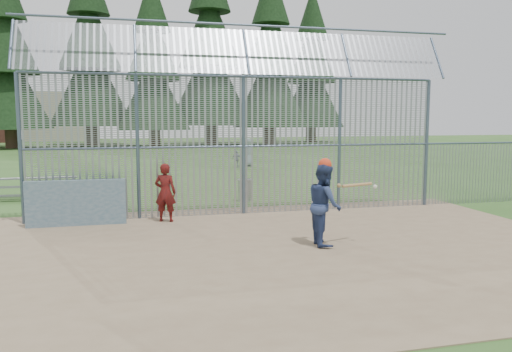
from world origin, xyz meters
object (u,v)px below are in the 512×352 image
object	(u,v)px
onlooker	(165,192)
bleacher	(31,188)
batter	(324,204)
dugout_wall	(76,203)
trash_can	(246,190)

from	to	relation	value
onlooker	bleacher	world-z (taller)	onlooker
onlooker	bleacher	size ratio (longest dim) A/B	0.53
bleacher	onlooker	bearing A→B (deg)	-49.24
batter	bleacher	bearing A→B (deg)	48.20
dugout_wall	batter	bearing A→B (deg)	-31.43
dugout_wall	bleacher	world-z (taller)	dugout_wall
dugout_wall	trash_can	distance (m)	5.88
dugout_wall	batter	world-z (taller)	batter
dugout_wall	bleacher	size ratio (longest dim) A/B	0.83
dugout_wall	bleacher	bearing A→B (deg)	112.00
batter	onlooker	bearing A→B (deg)	50.06
dugout_wall	batter	size ratio (longest dim) A/B	1.38
dugout_wall	onlooker	world-z (taller)	onlooker
dugout_wall	onlooker	size ratio (longest dim) A/B	1.57
batter	trash_can	world-z (taller)	batter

